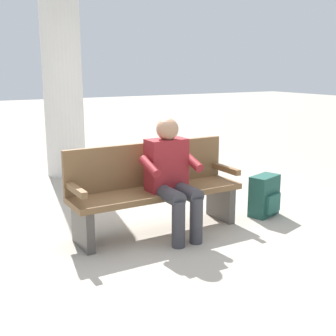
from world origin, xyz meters
The scene contains 5 objects.
ground_plane centered at (0.00, 0.00, 0.00)m, with size 40.00×40.00×0.00m, color #A89E8E.
bench_near centered at (0.00, -0.07, 0.46)m, with size 1.80×0.50×0.90m.
person_seated centered at (-0.08, 0.16, 0.63)m, with size 0.57×0.58×1.18m.
backpack centered at (-1.31, 0.15, 0.23)m, with size 0.40×0.32×0.47m.
support_pillar centered at (0.05, -2.95, 1.58)m, with size 0.59×0.59×3.16m, color silver.
Camera 1 is at (2.04, 3.81, 1.66)m, focal length 47.43 mm.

